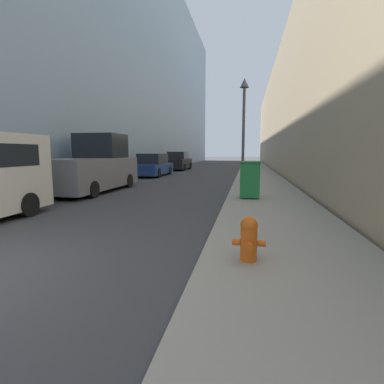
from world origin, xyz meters
TOP-DOWN VIEW (x-y plane):
  - sidewalk_right at (4.99, 18.00)m, footprint 2.86×60.00m
  - building_left_glass at (-9.99, 26.00)m, footprint 12.00×60.00m
  - building_right_stone at (12.52, 26.00)m, footprint 12.00×60.00m
  - fire_hydrant at (4.29, 1.49)m, footprint 0.48×0.37m
  - trash_bin at (4.34, 7.54)m, footprint 0.67×0.62m
  - lamppost at (4.02, 12.32)m, footprint 0.43×0.43m
  - pickup_truck at (-2.32, 9.21)m, footprint 2.15×5.47m
  - parked_sedan_near at (-2.33, 17.57)m, footprint 1.85×4.73m
  - parked_sedan_far at (-2.21, 24.98)m, footprint 1.91×4.67m

SIDE VIEW (x-z plane):
  - sidewalk_right at x=4.99m, z-range 0.00..0.13m
  - fire_hydrant at x=4.29m, z-range 0.14..0.79m
  - parked_sedan_near at x=-2.33m, z-range -0.07..1.50m
  - trash_bin at x=4.34m, z-range 0.14..1.39m
  - parked_sedan_far at x=-2.21m, z-range -0.07..1.64m
  - pickup_truck at x=-2.32m, z-range -0.23..2.27m
  - lamppost at x=4.02m, z-range 0.81..5.87m
  - building_right_stone at x=12.52m, z-range 0.00..10.02m
  - building_left_glass at x=-9.99m, z-range 0.00..20.56m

